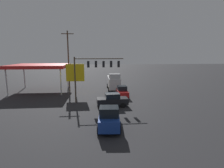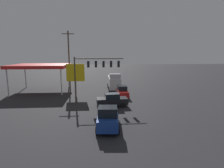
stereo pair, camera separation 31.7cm
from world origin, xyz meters
The scene contains 9 objects.
ground_plane centered at (0.00, 0.00, 0.00)m, with size 200.00×200.00×0.00m, color #262628.
traffic_signal_assembly centered at (2.56, -1.54, 5.42)m, with size 7.53×0.43×7.05m.
utility_pole centered at (8.06, -10.66, 6.27)m, with size 2.40×0.26×11.96m.
gas_station_canopy centered at (13.73, -10.71, 5.04)m, with size 10.70×9.01×5.39m.
price_sign centered at (6.12, -5.09, 4.10)m, with size 3.10×0.27×5.78m.
delivery_truck centered at (-1.06, -10.70, 1.69)m, with size 2.57×6.81×3.58m.
pickup_parked centered at (1.17, 8.34, 1.11)m, with size 2.53×5.32×2.40m.
hatchback_crossing centered at (-1.96, -4.18, 0.95)m, with size 2.03×3.84×1.97m.
sedan_waiting centered at (0.21, 1.09, 0.95)m, with size 4.52×2.31×1.93m.
Camera 2 is at (1.97, 25.33, 7.49)m, focal length 28.00 mm.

